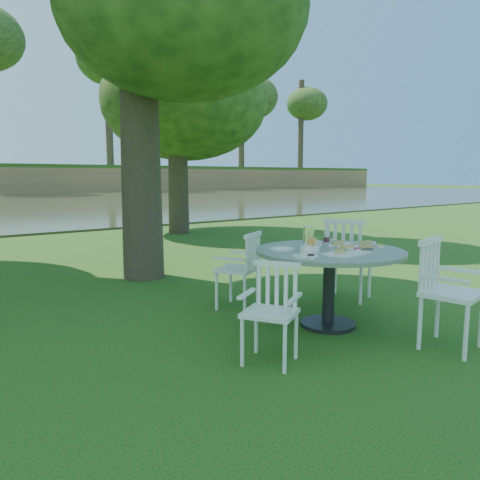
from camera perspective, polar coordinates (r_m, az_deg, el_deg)
name	(u,v)px	position (r m, az deg, el deg)	size (l,w,h in m)	color
ground	(252,322)	(5.00, 1.41, -9.94)	(140.00, 140.00, 0.00)	#163C0C
table	(329,263)	(4.80, 10.85, -2.81)	(1.49, 1.49, 0.79)	black
chair_ne	(346,253)	(5.83, 12.76, -1.56)	(0.64, 0.66, 1.01)	white
chair_nw	(244,264)	(5.37, 0.54, -2.98)	(0.59, 0.58, 0.88)	white
chair_sw	(273,304)	(3.91, 4.05, -7.74)	(0.54, 0.55, 0.81)	white
chair_se	(442,284)	(4.56, 23.38, -4.96)	(0.56, 0.54, 0.97)	white
tableware	(321,245)	(4.77, 9.89, -0.61)	(1.20, 0.86, 0.22)	white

